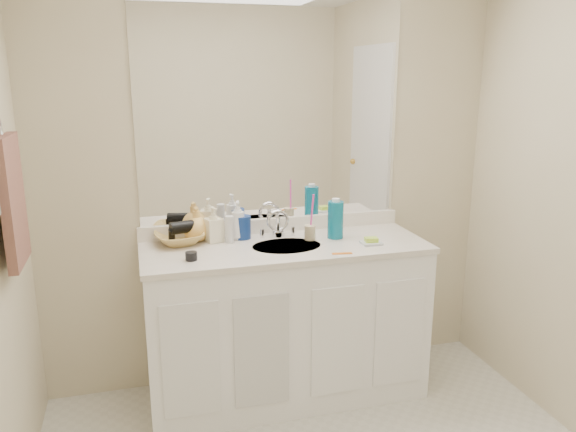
% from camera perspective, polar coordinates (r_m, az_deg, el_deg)
% --- Properties ---
extents(wall_back, '(2.60, 0.02, 2.40)m').
position_cam_1_polar(wall_back, '(3.18, -1.58, 4.03)').
color(wall_back, beige).
rests_on(wall_back, floor).
extents(vanity_cabinet, '(1.50, 0.55, 0.85)m').
position_cam_1_polar(vanity_cabinet, '(3.16, -0.25, -10.82)').
color(vanity_cabinet, white).
rests_on(vanity_cabinet, floor).
extents(countertop, '(1.52, 0.57, 0.03)m').
position_cam_1_polar(countertop, '(3.00, -0.26, -3.19)').
color(countertop, silver).
rests_on(countertop, vanity_cabinet).
extents(backsplash, '(1.52, 0.03, 0.08)m').
position_cam_1_polar(backsplash, '(3.23, -1.49, -0.92)').
color(backsplash, white).
rests_on(backsplash, countertop).
extents(sink_basin, '(0.37, 0.37, 0.02)m').
position_cam_1_polar(sink_basin, '(2.98, -0.16, -3.25)').
color(sink_basin, '#B5B29E').
rests_on(sink_basin, countertop).
extents(faucet, '(0.02, 0.02, 0.11)m').
position_cam_1_polar(faucet, '(3.13, -1.04, -1.12)').
color(faucet, silver).
rests_on(faucet, countertop).
extents(mirror, '(1.48, 0.01, 1.20)m').
position_cam_1_polar(mirror, '(3.13, -1.60, 10.51)').
color(mirror, white).
rests_on(mirror, wall_back).
extents(blue_mug, '(0.11, 0.11, 0.13)m').
position_cam_1_polar(blue_mug, '(3.10, -4.66, -1.14)').
color(blue_mug, navy).
rests_on(blue_mug, countertop).
extents(tan_cup, '(0.08, 0.08, 0.08)m').
position_cam_1_polar(tan_cup, '(3.07, 2.24, -1.69)').
color(tan_cup, '#C5B68B').
rests_on(tan_cup, countertop).
extents(toothbrush, '(0.02, 0.04, 0.21)m').
position_cam_1_polar(toothbrush, '(3.05, 2.44, 0.30)').
color(toothbrush, '#F540B7').
rests_on(toothbrush, tan_cup).
extents(mouthwash_bottle, '(0.10, 0.10, 0.21)m').
position_cam_1_polar(mouthwash_bottle, '(3.10, 4.84, -0.39)').
color(mouthwash_bottle, '#0B6684').
rests_on(mouthwash_bottle, countertop).
extents(soap_dish, '(0.11, 0.08, 0.01)m').
position_cam_1_polar(soap_dish, '(3.04, 8.44, -2.72)').
color(soap_dish, silver).
rests_on(soap_dish, countertop).
extents(green_soap, '(0.07, 0.06, 0.02)m').
position_cam_1_polar(green_soap, '(3.03, 8.46, -2.39)').
color(green_soap, '#B6E537').
rests_on(green_soap, soap_dish).
extents(orange_comb, '(0.11, 0.04, 0.00)m').
position_cam_1_polar(orange_comb, '(2.86, 5.51, -3.80)').
color(orange_comb, orange).
rests_on(orange_comb, countertop).
extents(dark_jar, '(0.08, 0.08, 0.04)m').
position_cam_1_polar(dark_jar, '(2.79, -9.80, -4.04)').
color(dark_jar, black).
rests_on(dark_jar, countertop).
extents(extra_white_bottle, '(0.06, 0.06, 0.15)m').
position_cam_1_polar(extra_white_bottle, '(3.03, -5.97, -1.36)').
color(extra_white_bottle, silver).
rests_on(extra_white_bottle, countertop).
extents(soap_bottle_white, '(0.09, 0.09, 0.21)m').
position_cam_1_polar(soap_bottle_white, '(3.08, -5.10, -0.42)').
color(soap_bottle_white, white).
rests_on(soap_bottle_white, countertop).
extents(soap_bottle_cream, '(0.11, 0.11, 0.19)m').
position_cam_1_polar(soap_bottle_cream, '(3.05, -7.58, -0.85)').
color(soap_bottle_cream, '#FFF5CF').
rests_on(soap_bottle_cream, countertop).
extents(soap_bottle_yellow, '(0.15, 0.15, 0.18)m').
position_cam_1_polar(soap_bottle_yellow, '(3.09, -9.27, -0.83)').
color(soap_bottle_yellow, '#FAC261').
rests_on(soap_bottle_yellow, countertop).
extents(wicker_basket, '(0.30, 0.30, 0.06)m').
position_cam_1_polar(wicker_basket, '(3.06, -10.96, -2.20)').
color(wicker_basket, '#B59049').
rests_on(wicker_basket, countertop).
extents(hair_dryer, '(0.15, 0.10, 0.07)m').
position_cam_1_polar(hair_dryer, '(3.05, -10.64, -1.12)').
color(hair_dryer, black).
rests_on(hair_dryer, wicker_basket).
extents(hand_towel, '(0.04, 0.32, 0.55)m').
position_cam_1_polar(hand_towel, '(2.61, -26.16, 1.36)').
color(hand_towel, brown).
rests_on(hand_towel, towel_ring).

